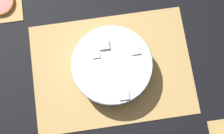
% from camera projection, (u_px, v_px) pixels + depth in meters
% --- Properties ---
extents(ground_plane, '(6.00, 6.00, 0.00)m').
position_uv_depth(ground_plane, '(112.00, 69.00, 1.02)').
color(ground_plane, black).
extents(bamboo_mat_center, '(0.52, 0.36, 0.01)m').
position_uv_depth(bamboo_mat_center, '(112.00, 69.00, 1.02)').
color(bamboo_mat_center, '#A8844C').
rests_on(bamboo_mat_center, ground_plane).
extents(coaster_mat_near_right, '(0.14, 0.14, 0.01)m').
position_uv_depth(coaster_mat_near_right, '(1.00, 3.00, 1.07)').
color(coaster_mat_near_right, '#A8844C').
rests_on(coaster_mat_near_right, ground_plane).
extents(fruit_salad_bowl, '(0.25, 0.25, 0.08)m').
position_uv_depth(fruit_salad_bowl, '(112.00, 66.00, 0.97)').
color(fruit_salad_bowl, silver).
rests_on(fruit_salad_bowl, bamboo_mat_center).
extents(grapefruit_slice, '(0.10, 0.10, 0.01)m').
position_uv_depth(grapefruit_slice, '(0.00, 2.00, 1.06)').
color(grapefruit_slice, '#B2231E').
rests_on(grapefruit_slice, coaster_mat_near_right).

